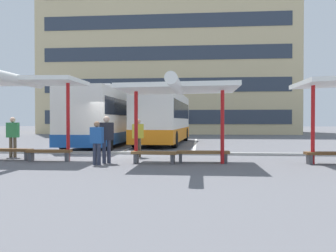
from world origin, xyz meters
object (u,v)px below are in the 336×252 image
at_px(waiting_passenger_1, 13,134).
at_px(waiting_passenger_3, 97,140).
at_px(coach_bus_0, 108,118).
at_px(waiting_passenger_0, 138,135).
at_px(coach_bus_1, 164,118).
at_px(bench_4, 203,154).
at_px(bench_1, 10,151).
at_px(waiting_shelter_1, 26,83).
at_px(waiting_shelter_2, 178,89).
at_px(bench_3, 154,154).
at_px(bench_2, 49,153).
at_px(bench_5, 327,155).
at_px(waiting_passenger_2, 106,136).

height_order(waiting_passenger_1, waiting_passenger_3, waiting_passenger_1).
bearing_deg(waiting_passenger_1, waiting_passenger_3, -27.26).
relative_size(coach_bus_0, waiting_passenger_0, 7.34).
relative_size(coach_bus_1, waiting_passenger_0, 6.29).
bearing_deg(waiting_passenger_0, waiting_passenger_3, -110.45).
xyz_separation_m(bench_4, waiting_passenger_1, (-8.21, 1.31, 0.67)).
xyz_separation_m(coach_bus_1, waiting_passenger_1, (-5.65, -9.38, -0.72)).
bearing_deg(bench_1, waiting_passenger_3, -17.86).
bearing_deg(waiting_shelter_1, waiting_shelter_2, -3.79).
height_order(waiting_passenger_0, waiting_passenger_3, waiting_passenger_0).
bearing_deg(coach_bus_0, bench_1, -100.74).
bearing_deg(waiting_shelter_2, bench_3, 172.55).
xyz_separation_m(bench_2, bench_3, (4.19, -0.34, -0.00)).
bearing_deg(bench_1, waiting_passenger_1, 113.23).
distance_m(bench_4, waiting_passenger_0, 3.35).
height_order(coach_bus_1, bench_1, coach_bus_1).
bearing_deg(bench_1, bench_5, -1.54).
bearing_deg(bench_2, waiting_passenger_2, -10.23).
xyz_separation_m(waiting_shelter_1, waiting_passenger_0, (4.10, 1.84, -2.11)).
distance_m(bench_4, bench_5, 4.52).
xyz_separation_m(bench_1, waiting_shelter_2, (6.89, -0.80, 2.39)).
xyz_separation_m(bench_3, waiting_passenger_1, (-6.41, 1.67, 0.68)).
xyz_separation_m(bench_2, waiting_passenger_3, (2.19, -0.94, 0.56)).
xyz_separation_m(bench_5, waiting_passenger_2, (-8.10, -0.44, 0.70)).
bearing_deg(waiting_passenger_3, bench_3, 16.66).
xyz_separation_m(waiting_passenger_1, waiting_passenger_2, (4.63, -1.76, 0.01)).
distance_m(bench_4, waiting_passenger_3, 3.96).
distance_m(coach_bus_1, waiting_passenger_1, 10.98).
xyz_separation_m(waiting_shelter_1, waiting_passenger_3, (3.09, -0.88, -2.18)).
relative_size(bench_5, waiting_passenger_3, 1.03).
relative_size(coach_bus_1, bench_2, 6.00).
relative_size(bench_2, bench_5, 1.08).
xyz_separation_m(waiting_passenger_0, waiting_passenger_3, (-1.01, -2.72, -0.07)).
bearing_deg(bench_5, waiting_passenger_3, -173.46).
bearing_deg(bench_5, bench_2, -179.94).
bearing_deg(bench_2, coach_bus_1, 72.27).
height_order(bench_4, waiting_passenger_2, waiting_passenger_2).
bearing_deg(waiting_passenger_2, waiting_passenger_1, 159.15).
height_order(bench_3, waiting_passenger_1, waiting_passenger_1).
xyz_separation_m(coach_bus_0, bench_1, (-1.71, -8.99, -1.43)).
bearing_deg(coach_bus_0, bench_3, -66.13).
distance_m(bench_2, bench_3, 4.20).
bearing_deg(waiting_shelter_1, coach_bus_1, 68.14).
distance_m(bench_3, waiting_passenger_0, 2.42).
xyz_separation_m(waiting_shelter_1, waiting_passenger_2, (3.31, -0.37, -2.04)).
distance_m(coach_bus_1, bench_2, 11.33).
xyz_separation_m(waiting_passenger_0, waiting_passenger_1, (-5.43, -0.45, 0.05)).
bearing_deg(bench_2, waiting_shelter_2, -5.19).
relative_size(waiting_shelter_2, bench_3, 3.11).
xyz_separation_m(coach_bus_1, bench_3, (0.76, -11.06, -1.40)).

